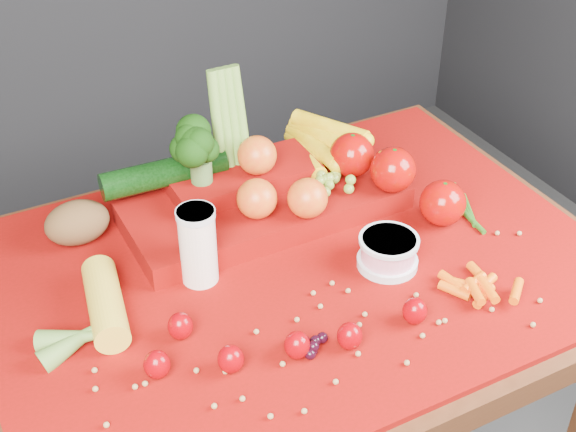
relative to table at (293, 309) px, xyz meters
name	(u,v)px	position (x,y,z in m)	size (l,w,h in m)	color
table	(293,309)	(0.00, 0.00, 0.00)	(1.10, 0.80, 0.75)	#33190B
red_cloth	(293,266)	(0.00, 0.00, 0.10)	(1.05, 0.75, 0.01)	#780404
milk_glass	(198,243)	(-0.16, 0.04, 0.18)	(0.07, 0.07, 0.14)	white
yogurt_bowl	(388,251)	(0.14, -0.08, 0.14)	(0.11, 0.11, 0.06)	silver
strawberry_scatter	(273,339)	(-0.13, -0.17, 0.13)	(0.44, 0.18, 0.05)	#870001
dark_grape_cluster	(313,342)	(-0.07, -0.20, 0.12)	(0.06, 0.05, 0.03)	black
soybean_scatter	(353,332)	(0.00, -0.20, 0.11)	(0.84, 0.24, 0.01)	#A07945
corn_ear	(90,326)	(-0.36, -0.01, 0.13)	(0.21, 0.25, 0.06)	gold
potato	(77,223)	(-0.31, 0.24, 0.15)	(0.12, 0.08, 0.08)	#4F311D
baby_carrot_pile	(485,285)	(0.24, -0.22, 0.12)	(0.17, 0.17, 0.03)	#E35608
green_bean_pile	(466,207)	(0.37, -0.01, 0.11)	(0.14, 0.12, 0.01)	#205713
produce_mound	(280,184)	(0.05, 0.15, 0.17)	(0.60, 0.37, 0.27)	#780404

